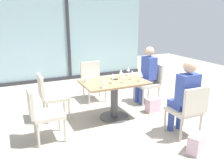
# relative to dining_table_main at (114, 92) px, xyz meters

# --- Properties ---
(ground_plane) EXTENTS (12.00, 12.00, 0.00)m
(ground_plane) POSITION_rel_dining_table_main_xyz_m (0.00, 0.00, -0.53)
(ground_plane) COLOR #A89E8E
(window_wall_backdrop) EXTENTS (4.83, 0.10, 2.70)m
(window_wall_backdrop) POSITION_rel_dining_table_main_xyz_m (0.00, 3.20, 0.69)
(window_wall_backdrop) COLOR #95B7BC
(window_wall_backdrop) RESTS_ON ground_plane
(dining_table_main) EXTENTS (1.20, 0.78, 0.73)m
(dining_table_main) POSITION_rel_dining_table_main_xyz_m (0.00, 0.00, 0.00)
(dining_table_main) COLOR #997551
(dining_table_main) RESTS_ON ground_plane
(chair_far_right) EXTENTS (0.50, 0.46, 0.87)m
(chair_far_right) POSITION_rel_dining_table_main_xyz_m (1.11, 0.46, -0.03)
(chair_far_right) COLOR beige
(chair_far_right) RESTS_ON ground_plane
(chair_front_right) EXTENTS (0.46, 0.50, 0.87)m
(chair_front_right) POSITION_rel_dining_table_main_xyz_m (0.74, -1.16, -0.03)
(chair_front_right) COLOR beige
(chair_front_right) RESTS_ON ground_plane
(chair_side_end) EXTENTS (0.50, 0.46, 0.87)m
(chair_side_end) POSITION_rel_dining_table_main_xyz_m (-1.38, -0.30, -0.03)
(chair_side_end) COLOR beige
(chair_side_end) RESTS_ON ground_plane
(chair_far_left) EXTENTS (0.50, 0.46, 0.87)m
(chair_far_left) POSITION_rel_dining_table_main_xyz_m (-1.11, 0.46, -0.03)
(chair_far_left) COLOR beige
(chair_far_left) RESTS_ON ground_plane
(chair_near_window) EXTENTS (0.46, 0.51, 0.87)m
(chair_near_window) POSITION_rel_dining_table_main_xyz_m (0.00, 1.16, -0.03)
(chair_near_window) COLOR beige
(chair_near_window) RESTS_ON ground_plane
(person_far_right) EXTENTS (0.39, 0.34, 1.26)m
(person_far_right) POSITION_rel_dining_table_main_xyz_m (1.00, 0.46, 0.17)
(person_far_right) COLOR #384C9E
(person_far_right) RESTS_ON ground_plane
(person_front_right) EXTENTS (0.34, 0.39, 1.26)m
(person_front_right) POSITION_rel_dining_table_main_xyz_m (0.74, -1.05, 0.17)
(person_front_right) COLOR #384C9E
(person_front_right) RESTS_ON ground_plane
(wine_glass_0) EXTENTS (0.07, 0.07, 0.18)m
(wine_glass_0) POSITION_rel_dining_table_main_xyz_m (-0.08, -0.10, 0.34)
(wine_glass_0) COLOR silver
(wine_glass_0) RESTS_ON dining_table_main
(wine_glass_1) EXTENTS (0.07, 0.07, 0.18)m
(wine_glass_1) POSITION_rel_dining_table_main_xyz_m (0.22, 0.16, 0.34)
(wine_glass_1) COLOR silver
(wine_glass_1) RESTS_ON dining_table_main
(wine_glass_2) EXTENTS (0.07, 0.07, 0.18)m
(wine_glass_2) POSITION_rel_dining_table_main_xyz_m (0.44, -0.21, 0.34)
(wine_glass_2) COLOR silver
(wine_glass_2) RESTS_ON dining_table_main
(wine_glass_3) EXTENTS (0.07, 0.07, 0.18)m
(wine_glass_3) POSITION_rel_dining_table_main_xyz_m (0.45, 0.29, 0.34)
(wine_glass_3) COLOR silver
(wine_glass_3) RESTS_ON dining_table_main
(wine_glass_4) EXTENTS (0.07, 0.07, 0.18)m
(wine_glass_4) POSITION_rel_dining_table_main_xyz_m (-0.35, -0.29, 0.34)
(wine_glass_4) COLOR silver
(wine_glass_4) RESTS_ON dining_table_main
(wine_glass_5) EXTENTS (0.07, 0.07, 0.18)m
(wine_glass_5) POSITION_rel_dining_table_main_xyz_m (0.37, -0.02, 0.34)
(wine_glass_5) COLOR silver
(wine_glass_5) RESTS_ON dining_table_main
(wine_glass_6) EXTENTS (0.07, 0.07, 0.18)m
(wine_glass_6) POSITION_rel_dining_table_main_xyz_m (0.11, -0.16, 0.34)
(wine_glass_6) COLOR silver
(wine_glass_6) RESTS_ON dining_table_main
(coffee_cup) EXTENTS (0.08, 0.08, 0.09)m
(coffee_cup) POSITION_rel_dining_table_main_xyz_m (-0.50, 0.17, 0.25)
(coffee_cup) COLOR white
(coffee_cup) RESTS_ON dining_table_main
(cell_phone_on_table) EXTENTS (0.13, 0.16, 0.01)m
(cell_phone_on_table) POSITION_rel_dining_table_main_xyz_m (0.06, 0.14, 0.21)
(cell_phone_on_table) COLOR black
(cell_phone_on_table) RESTS_ON dining_table_main
(handbag_0) EXTENTS (0.31, 0.19, 0.28)m
(handbag_0) POSITION_rel_dining_table_main_xyz_m (0.85, -0.07, -0.39)
(handbag_0) COLOR beige
(handbag_0) RESTS_ON ground_plane
(handbag_1) EXTENTS (0.34, 0.28, 0.28)m
(handbag_1) POSITION_rel_dining_table_main_xyz_m (0.55, -1.59, -0.39)
(handbag_1) COLOR beige
(handbag_1) RESTS_ON ground_plane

